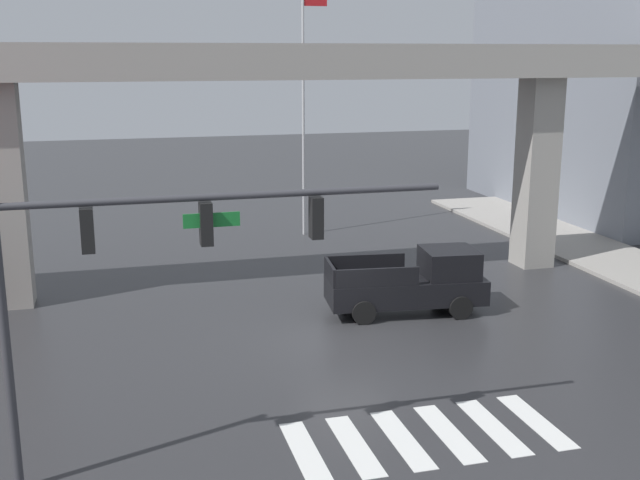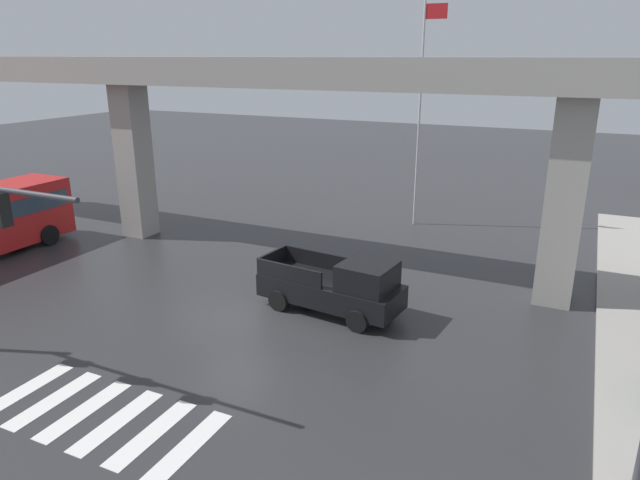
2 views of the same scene
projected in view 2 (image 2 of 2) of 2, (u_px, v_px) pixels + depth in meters
ground_plane at (234, 320)px, 19.60m from camera, size 120.00×120.00×0.00m
crosswalk_stripes at (101, 416)px, 14.38m from camera, size 6.05×2.80×0.01m
elevated_overpass at (314, 89)px, 22.77m from camera, size 48.46×2.53×8.62m
pickup_truck at (338, 287)px, 19.85m from camera, size 5.28×2.50×2.08m
flagpole at (422, 102)px, 28.73m from camera, size 1.16×0.12×11.18m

